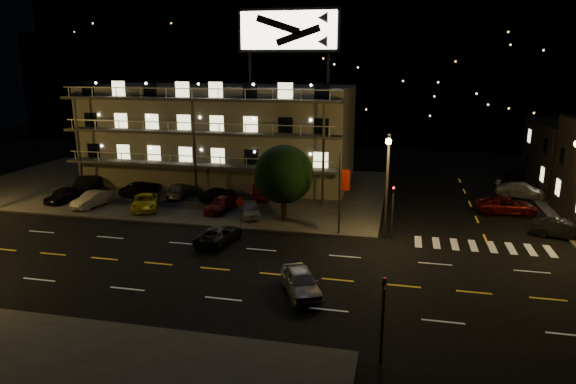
% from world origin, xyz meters
% --- Properties ---
extents(ground, '(140.00, 140.00, 0.00)m').
position_xyz_m(ground, '(0.00, 0.00, 0.00)').
color(ground, black).
rests_on(ground, ground).
extents(curb_nw, '(44.00, 24.00, 0.15)m').
position_xyz_m(curb_nw, '(-14.00, 20.00, 0.07)').
color(curb_nw, '#393937').
rests_on(curb_nw, ground).
extents(motel, '(28.00, 13.80, 18.10)m').
position_xyz_m(motel, '(-9.94, 23.88, 5.34)').
color(motel, gray).
rests_on(motel, ground).
extents(hill_backdrop, '(120.00, 25.00, 24.00)m').
position_xyz_m(hill_backdrop, '(-5.94, 68.78, 11.55)').
color(hill_backdrop, black).
rests_on(hill_backdrop, ground).
extents(streetlight_nc, '(0.44, 1.92, 8.00)m').
position_xyz_m(streetlight_nc, '(8.50, 7.94, 4.96)').
color(streetlight_nc, '#2D2D30').
rests_on(streetlight_nc, ground).
extents(signal_nw, '(0.20, 0.27, 4.60)m').
position_xyz_m(signal_nw, '(9.00, 8.50, 2.57)').
color(signal_nw, '#2D2D30').
rests_on(signal_nw, ground).
extents(signal_sw, '(0.20, 0.27, 4.60)m').
position_xyz_m(signal_sw, '(9.00, -8.50, 2.57)').
color(signal_sw, '#2D2D30').
rests_on(signal_sw, ground).
extents(banner_north, '(0.83, 0.16, 6.40)m').
position_xyz_m(banner_north, '(5.09, 8.40, 3.43)').
color(banner_north, '#2D2D30').
rests_on(banner_north, ground).
extents(stop_sign, '(0.91, 0.11, 2.61)m').
position_xyz_m(stop_sign, '(-3.00, 8.57, 1.71)').
color(stop_sign, '#2D2D30').
rests_on(stop_sign, ground).
extents(tree, '(5.05, 4.86, 6.36)m').
position_xyz_m(tree, '(0.03, 10.81, 3.93)').
color(tree, black).
rests_on(tree, curb_nw).
extents(lot_car_0, '(2.03, 4.12, 1.35)m').
position_xyz_m(lot_car_0, '(-21.63, 11.91, 0.83)').
color(lot_car_0, black).
rests_on(lot_car_0, curb_nw).
extents(lot_car_1, '(2.33, 4.39, 1.38)m').
position_xyz_m(lot_car_1, '(-17.93, 10.96, 0.84)').
color(lot_car_1, '#9C9BA1').
rests_on(lot_car_1, curb_nw).
extents(lot_car_2, '(3.81, 5.19, 1.31)m').
position_xyz_m(lot_car_2, '(-12.82, 11.30, 0.81)').
color(lot_car_2, gold).
rests_on(lot_car_2, curb_nw).
extents(lot_car_3, '(2.19, 4.44, 1.24)m').
position_xyz_m(lot_car_3, '(-5.97, 12.17, 0.77)').
color(lot_car_3, '#610D11').
rests_on(lot_car_3, curb_nw).
extents(lot_car_4, '(2.69, 4.08, 1.29)m').
position_xyz_m(lot_car_4, '(-2.91, 11.17, 0.80)').
color(lot_car_4, '#9C9BA1').
rests_on(lot_car_4, curb_nw).
extents(lot_car_5, '(2.59, 4.89, 1.53)m').
position_xyz_m(lot_car_5, '(-21.99, 16.67, 0.92)').
color(lot_car_5, black).
rests_on(lot_car_5, curb_nw).
extents(lot_car_6, '(2.71, 4.92, 1.30)m').
position_xyz_m(lot_car_6, '(-15.87, 16.11, 0.80)').
color(lot_car_6, black).
rests_on(lot_car_6, curb_nw).
extents(lot_car_7, '(2.39, 4.76, 1.33)m').
position_xyz_m(lot_car_7, '(-11.66, 16.06, 0.81)').
color(lot_car_7, '#9C9BA1').
rests_on(lot_car_7, curb_nw).
extents(lot_car_8, '(2.85, 4.33, 1.37)m').
position_xyz_m(lot_car_8, '(-7.45, 15.35, 0.84)').
color(lot_car_8, black).
rests_on(lot_car_8, curb_nw).
extents(lot_car_9, '(2.67, 4.79, 1.50)m').
position_xyz_m(lot_car_9, '(-3.68, 17.29, 0.90)').
color(lot_car_9, '#610D11').
rests_on(lot_car_9, curb_nw).
extents(side_car_0, '(4.48, 2.65, 1.39)m').
position_xyz_m(side_car_0, '(21.70, 11.45, 0.70)').
color(side_car_0, black).
rests_on(side_car_0, ground).
extents(side_car_1, '(5.29, 2.66, 1.44)m').
position_xyz_m(side_car_1, '(18.77, 17.48, 0.72)').
color(side_car_1, '#610D11').
rests_on(side_car_1, ground).
extents(side_car_2, '(5.38, 3.27, 1.46)m').
position_xyz_m(side_car_2, '(21.30, 23.64, 0.73)').
color(side_car_2, '#9C9BA1').
rests_on(side_car_2, ground).
extents(side_car_3, '(4.45, 2.82, 1.41)m').
position_xyz_m(side_car_3, '(23.04, 31.40, 0.71)').
color(side_car_3, black).
rests_on(side_car_3, ground).
extents(road_car_east, '(3.44, 4.74, 1.50)m').
position_xyz_m(road_car_east, '(4.16, -2.40, 0.75)').
color(road_car_east, '#9C9BA1').
rests_on(road_car_east, ground).
extents(road_car_west, '(2.73, 4.85, 1.28)m').
position_xyz_m(road_car_west, '(-3.43, 4.72, 0.64)').
color(road_car_west, black).
rests_on(road_car_west, ground).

